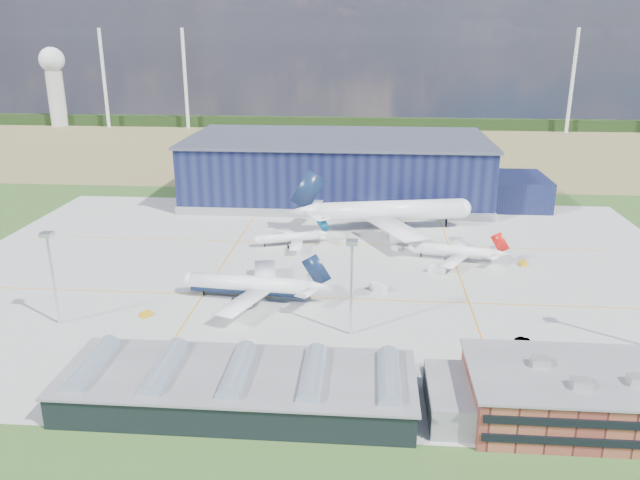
{
  "coord_description": "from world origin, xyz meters",
  "views": [
    {
      "loc": [
        13.48,
        -160.33,
        66.28
      ],
      "look_at": [
        -0.45,
        11.4,
        9.05
      ],
      "focal_mm": 35.0,
      "sensor_mm": 36.0,
      "label": 1
    }
  ],
  "objects_px": {
    "light_mast_center": "(352,272)",
    "airliner_widebody": "(391,200)",
    "airliner_regional": "(289,233)",
    "airliner_red": "(453,245)",
    "hangar": "(344,172)",
    "gse_tug_c": "(523,264)",
    "gse_van_a": "(437,270)",
    "light_mast_west": "(51,263)",
    "airstair": "(249,353)",
    "car_a": "(464,377)",
    "gse_tug_b": "(146,314)",
    "car_b": "(523,340)",
    "gse_cart_b": "(396,248)",
    "ops_building": "(597,396)",
    "gse_van_b": "(378,288)",
    "airliner_navy": "(249,276)"
  },
  "relations": [
    {
      "from": "light_mast_west",
      "to": "airstair",
      "type": "height_order",
      "value": "light_mast_west"
    },
    {
      "from": "airliner_widebody",
      "to": "airliner_red",
      "type": "bearing_deg",
      "value": -70.02
    },
    {
      "from": "airliner_widebody",
      "to": "airstair",
      "type": "xyz_separation_m",
      "value": [
        -32.05,
        -95.94,
        -8.99
      ]
    },
    {
      "from": "light_mast_west",
      "to": "gse_tug_c",
      "type": "xyz_separation_m",
      "value": [
        120.12,
        49.19,
        -14.8
      ]
    },
    {
      "from": "ops_building",
      "to": "car_b",
      "type": "bearing_deg",
      "value": 101.85
    },
    {
      "from": "light_mast_center",
      "to": "airliner_widebody",
      "type": "xyz_separation_m",
      "value": [
        11.02,
        82.11,
        -4.66
      ]
    },
    {
      "from": "hangar",
      "to": "light_mast_west",
      "type": "distance_m",
      "value": 139.77
    },
    {
      "from": "light_mast_west",
      "to": "light_mast_center",
      "type": "relative_size",
      "value": 1.0
    },
    {
      "from": "light_mast_west",
      "to": "airliner_widebody",
      "type": "distance_m",
      "value": 115.45
    },
    {
      "from": "airstair",
      "to": "car_b",
      "type": "relative_size",
      "value": 1.59
    },
    {
      "from": "airliner_navy",
      "to": "gse_cart_b",
      "type": "height_order",
      "value": "airliner_navy"
    },
    {
      "from": "light_mast_west",
      "to": "gse_tug_b",
      "type": "xyz_separation_m",
      "value": [
        19.45,
        5.36,
        -14.82
      ]
    },
    {
      "from": "light_mast_center",
      "to": "airliner_regional",
      "type": "bearing_deg",
      "value": 109.62
    },
    {
      "from": "light_mast_west",
      "to": "gse_van_a",
      "type": "xyz_separation_m",
      "value": [
        93.79,
        40.87,
        -14.36
      ]
    },
    {
      "from": "hangar",
      "to": "gse_van_a",
      "type": "xyz_separation_m",
      "value": [
        30.98,
        -83.93,
        -10.54
      ]
    },
    {
      "from": "gse_tug_c",
      "to": "light_mast_center",
      "type": "bearing_deg",
      "value": -137.3
    },
    {
      "from": "airliner_red",
      "to": "airliner_regional",
      "type": "height_order",
      "value": "airliner_red"
    },
    {
      "from": "car_b",
      "to": "hangar",
      "type": "bearing_deg",
      "value": 10.58
    },
    {
      "from": "ops_building",
      "to": "gse_cart_b",
      "type": "height_order",
      "value": "ops_building"
    },
    {
      "from": "airliner_navy",
      "to": "gse_van_b",
      "type": "relative_size",
      "value": 8.73
    },
    {
      "from": "gse_tug_b",
      "to": "airstair",
      "type": "distance_m",
      "value": 35.24
    },
    {
      "from": "ops_building",
      "to": "airstair",
      "type": "relative_size",
      "value": 8.24
    },
    {
      "from": "airliner_red",
      "to": "gse_van_a",
      "type": "bearing_deg",
      "value": 75.52
    },
    {
      "from": "light_mast_center",
      "to": "gse_van_b",
      "type": "relative_size",
      "value": 4.94
    },
    {
      "from": "light_mast_west",
      "to": "gse_cart_b",
      "type": "height_order",
      "value": "light_mast_west"
    },
    {
      "from": "hangar",
      "to": "car_b",
      "type": "xyz_separation_m",
      "value": [
        46.07,
        -125.6,
        -11.04
      ]
    },
    {
      "from": "airliner_red",
      "to": "gse_tug_c",
      "type": "distance_m",
      "value": 21.25
    },
    {
      "from": "light_mast_center",
      "to": "car_a",
      "type": "xyz_separation_m",
      "value": [
        23.55,
        -18.0,
        -14.79
      ]
    },
    {
      "from": "gse_tug_b",
      "to": "airstair",
      "type": "relative_size",
      "value": 0.5
    },
    {
      "from": "airstair",
      "to": "car_a",
      "type": "bearing_deg",
      "value": -26.9
    },
    {
      "from": "gse_van_a",
      "to": "gse_tug_c",
      "type": "relative_size",
      "value": 1.7
    },
    {
      "from": "light_mast_center",
      "to": "airstair",
      "type": "bearing_deg",
      "value": -146.65
    },
    {
      "from": "airstair",
      "to": "car_a",
      "type": "relative_size",
      "value": 1.49
    },
    {
      "from": "gse_tug_b",
      "to": "gse_van_a",
      "type": "xyz_separation_m",
      "value": [
        74.34,
        35.52,
        0.46
      ]
    },
    {
      "from": "gse_tug_b",
      "to": "airliner_widebody",
      "type": "bearing_deg",
      "value": 80.91
    },
    {
      "from": "gse_tug_c",
      "to": "car_a",
      "type": "height_order",
      "value": "car_a"
    },
    {
      "from": "airliner_widebody",
      "to": "gse_tug_c",
      "type": "relative_size",
      "value": 22.83
    },
    {
      "from": "gse_tug_b",
      "to": "gse_tug_c",
      "type": "bearing_deg",
      "value": 53.18
    },
    {
      "from": "airliner_widebody",
      "to": "gse_van_a",
      "type": "height_order",
      "value": "airliner_widebody"
    },
    {
      "from": "airliner_widebody",
      "to": "gse_tug_c",
      "type": "bearing_deg",
      "value": -51.67
    },
    {
      "from": "gse_van_a",
      "to": "airstair",
      "type": "distance_m",
      "value": 70.73
    },
    {
      "from": "airliner_red",
      "to": "car_b",
      "type": "distance_m",
      "value": 53.8
    },
    {
      "from": "ops_building",
      "to": "gse_van_a",
      "type": "distance_m",
      "value": 74.08
    },
    {
      "from": "ops_building",
      "to": "airliner_navy",
      "type": "height_order",
      "value": "airliner_navy"
    },
    {
      "from": "hangar",
      "to": "airliner_widebody",
      "type": "bearing_deg",
      "value": -66.9
    },
    {
      "from": "ops_building",
      "to": "gse_van_b",
      "type": "xyz_separation_m",
      "value": [
        -38.39,
        55.79,
        -3.73
      ]
    },
    {
      "from": "airliner_regional",
      "to": "gse_tug_b",
      "type": "relative_size",
      "value": 9.35
    },
    {
      "from": "gse_cart_b",
      "to": "airstair",
      "type": "relative_size",
      "value": 0.55
    },
    {
      "from": "hangar",
      "to": "ops_building",
      "type": "relative_size",
      "value": 3.15
    },
    {
      "from": "gse_tug_c",
      "to": "car_b",
      "type": "bearing_deg",
      "value": -104.44
    }
  ]
}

